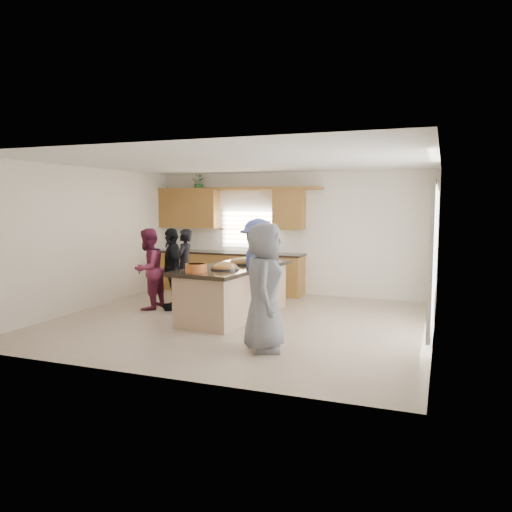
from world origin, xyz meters
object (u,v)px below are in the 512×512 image
at_px(woman_left_front, 172,269).
at_px(woman_right_back, 258,269).
at_px(woman_left_mid, 148,269).
at_px(woman_right_front, 264,287).
at_px(woman_left_back, 185,265).
at_px(salad_bowl, 196,267).
at_px(island, 234,292).

bearing_deg(woman_left_front, woman_right_back, 46.29).
xyz_separation_m(woman_left_mid, woman_right_back, (2.34, -0.04, 0.11)).
distance_m(woman_left_mid, woman_right_back, 2.34).
distance_m(woman_right_back, woman_right_front, 1.94).
xyz_separation_m(woman_left_back, woman_left_mid, (-0.19, -1.13, 0.03)).
height_order(salad_bowl, woman_left_mid, woman_left_mid).
height_order(woman_left_back, woman_right_front, woman_right_front).
bearing_deg(woman_right_back, woman_left_front, 55.51).
height_order(island, woman_right_back, woman_right_back).
relative_size(woman_right_back, woman_right_front, 1.00).
bearing_deg(woman_left_mid, woman_right_back, 88.69).
xyz_separation_m(island, woman_right_back, (0.49, -0.03, 0.46)).
bearing_deg(woman_right_front, woman_left_front, 36.23).
bearing_deg(woman_right_back, woman_left_back, 32.84).
bearing_deg(woman_right_back, woman_left_mid, 60.51).
bearing_deg(island, woman_right_back, 1.91).
relative_size(woman_left_back, woman_left_front, 0.95).
xyz_separation_m(salad_bowl, woman_right_back, (0.74, 0.99, -0.12)).
height_order(woman_left_front, woman_right_back, woman_right_back).
bearing_deg(woman_right_front, island, 17.39).
distance_m(woman_left_mid, woman_right_front, 3.59).
distance_m(salad_bowl, woman_left_front, 1.67).
distance_m(woman_left_front, woman_right_front, 3.30).
relative_size(woman_left_back, woman_left_mid, 0.96).
height_order(woman_left_mid, woman_left_front, woman_left_front).
height_order(woman_left_back, woman_left_mid, woman_left_mid).
bearing_deg(island, woman_right_front, -50.10).
xyz_separation_m(woman_left_back, woman_left_front, (0.26, -0.98, 0.04)).
bearing_deg(woman_left_mid, salad_bowl, 56.90).
relative_size(salad_bowl, woman_left_mid, 0.23).
relative_size(woman_left_back, woman_right_back, 0.84).
height_order(woman_left_front, woman_right_front, woman_right_front).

